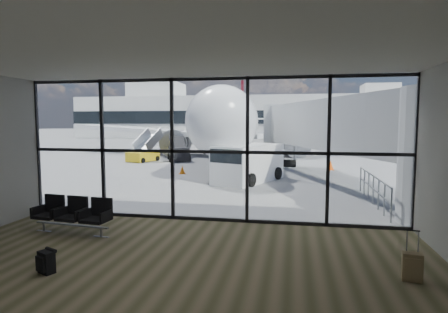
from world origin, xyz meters
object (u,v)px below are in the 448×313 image
(seating_row, at_px, (74,213))
(belt_loader, at_px, (179,153))
(backpack, at_px, (46,262))
(service_van, at_px, (248,163))
(mobile_stairs, at_px, (144,155))
(suitcase, at_px, (412,267))
(airliner, at_px, (237,122))

(seating_row, height_order, belt_loader, belt_loader)
(backpack, height_order, belt_loader, belt_loader)
(service_van, distance_m, mobile_stairs, 12.75)
(seating_row, distance_m, backpack, 2.91)
(suitcase, bearing_deg, airliner, 114.45)
(seating_row, bearing_deg, mobile_stairs, 113.07)
(airliner, bearing_deg, backpack, -94.79)
(mobile_stairs, bearing_deg, airliner, 71.15)
(belt_loader, bearing_deg, mobile_stairs, -177.47)
(backpack, height_order, airliner, airliner)
(service_van, bearing_deg, suitcase, -44.63)
(airliner, bearing_deg, seating_row, -96.89)
(seating_row, xyz_separation_m, suitcase, (8.37, -1.74, -0.27))
(suitcase, relative_size, mobile_stairs, 0.31)
(backpack, relative_size, suitcase, 0.51)
(airliner, height_order, service_van, airliner)
(airliner, bearing_deg, service_van, -85.43)
(seating_row, xyz_separation_m, backpack, (1.05, -2.70, -0.32))
(suitcase, bearing_deg, seating_row, 177.57)
(seating_row, bearing_deg, airliner, 95.02)
(airliner, relative_size, mobile_stairs, 12.05)
(suitcase, relative_size, belt_loader, 0.23)
(backpack, distance_m, belt_loader, 22.88)
(suitcase, xyz_separation_m, airliner, (-7.86, 29.12, 2.78))
(suitcase, height_order, mobile_stairs, mobile_stairs)
(backpack, distance_m, suitcase, 7.38)
(service_van, bearing_deg, backpack, -78.08)
(mobile_stairs, bearing_deg, belt_loader, 41.08)
(backpack, distance_m, airliner, 30.22)
(backpack, bearing_deg, service_van, 102.36)
(airliner, relative_size, belt_loader, 9.08)
(backpack, height_order, suitcase, suitcase)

